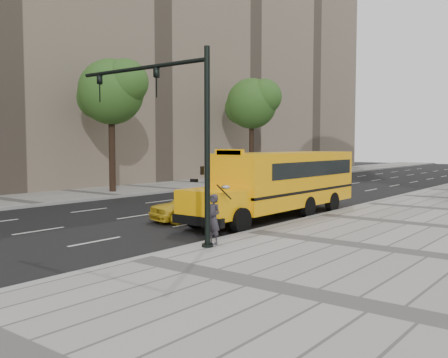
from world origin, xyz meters
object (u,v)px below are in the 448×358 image
Objects in this scene: tree_b at (112,91)px; taxi_far at (266,184)px; traffic_signal at (174,123)px; school_bus at (283,179)px; taxi_near at (194,205)px; pedestrian at (213,219)px; tree_c at (252,103)px.

taxi_far is (9.53, 4.58, -6.16)m from tree_b.
tree_b is 1.43× the size of traffic_signal.
school_bus is 4.39m from taxi_near.
pedestrian is at bearing -30.08° from tree_b.
pedestrian is 0.25× the size of traffic_signal.
tree_b is 1.87× the size of taxi_far.
traffic_signal reaches higher than taxi_far.
traffic_signal is at bearing -70.74° from taxi_far.
pedestrian reaches higher than taxi_far.
tree_b is 5.62× the size of pedestrian.
taxi_far is 0.77× the size of traffic_signal.
pedestrian is at bearing -25.77° from taxi_near.
tree_c reaches higher than taxi_near.
taxi_far is at bearing 127.59° from pedestrian.
school_bus is 7.85m from pedestrian.
school_bus reaches higher than taxi_far.
school_bus is 8.37m from traffic_signal.
tree_b is at bearing -90.02° from tree_c.
tree_b is at bearing 146.75° from traffic_signal.
taxi_near is (12.41, -22.32, -6.54)m from tree_c.
tree_c is 2.36× the size of taxi_near.
taxi_near is at bearing -60.92° from tree_c.
tree_b is 12.24m from taxi_far.
tree_c is at bearing 89.98° from tree_b.
school_bus is at bearing 115.05° from pedestrian.
tree_b is 15.95m from school_bus.
taxi_near is 6.53m from traffic_signal.
traffic_signal is (6.08, -14.82, 3.29)m from taxi_far.
taxi_far is (-2.89, 10.25, 0.12)m from taxi_near.
traffic_signal is at bearing -59.87° from tree_c.
taxi_far is 16.13m from pedestrian.
pedestrian is (4.46, -4.11, 0.27)m from taxi_near.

